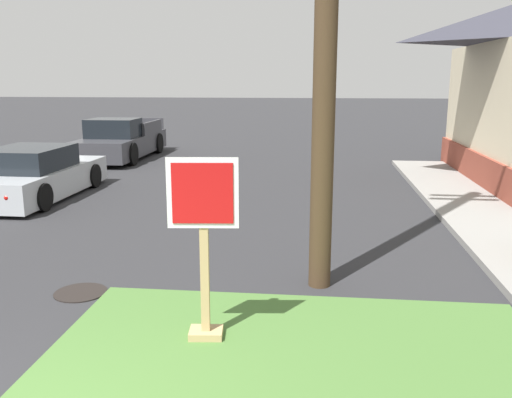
# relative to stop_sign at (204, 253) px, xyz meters

# --- Properties ---
(stop_sign) EXTENTS (0.74, 0.31, 1.98)m
(stop_sign) POSITION_rel_stop_sign_xyz_m (0.00, 0.00, 0.00)
(stop_sign) COLOR tan
(stop_sign) RESTS_ON grass_corner_patch
(manhole_cover) EXTENTS (0.70, 0.70, 0.02)m
(manhole_cover) POSITION_rel_stop_sign_xyz_m (-1.98, 1.24, -1.03)
(manhole_cover) COLOR black
(manhole_cover) RESTS_ON ground
(parked_sedan_silver) EXTENTS (1.97, 4.46, 1.25)m
(parked_sedan_silver) POSITION_rel_stop_sign_xyz_m (-5.63, 6.95, -0.50)
(parked_sedan_silver) COLOR #ADB2B7
(parked_sedan_silver) RESTS_ON ground
(pickup_truck_charcoal) EXTENTS (2.05, 5.27, 1.48)m
(pickup_truck_charcoal) POSITION_rel_stop_sign_xyz_m (-5.88, 13.60, -0.42)
(pickup_truck_charcoal) COLOR #38383D
(pickup_truck_charcoal) RESTS_ON ground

